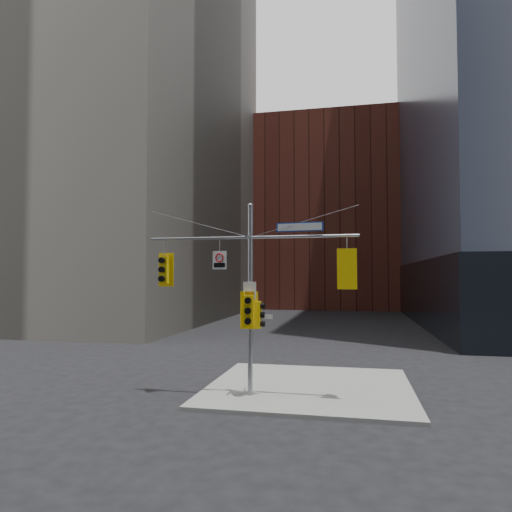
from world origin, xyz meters
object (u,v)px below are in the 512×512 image
at_px(traffic_light_west_arm, 164,270).
at_px(street_sign_blade, 300,227).
at_px(signal_assembly, 250,280).
at_px(traffic_light_pole_side, 259,315).
at_px(regulatory_sign_arm, 219,260).
at_px(traffic_light_east_arm, 347,269).
at_px(traffic_light_pole_front, 249,310).

bearing_deg(traffic_light_west_arm, street_sign_blade, 3.33).
bearing_deg(traffic_light_west_arm, signal_assembly, 3.22).
distance_m(traffic_light_pole_side, street_sign_blade, 3.59).
distance_m(signal_assembly, regulatory_sign_arm, 1.41).
bearing_deg(traffic_light_pole_side, street_sign_blade, -90.64).
xyz_separation_m(signal_assembly, traffic_light_east_arm, (3.56, 0.00, 0.38)).
relative_size(traffic_light_pole_side, regulatory_sign_arm, 1.43).
xyz_separation_m(traffic_light_pole_side, street_sign_blade, (1.54, -0.00, 3.25)).
distance_m(signal_assembly, traffic_light_east_arm, 3.58).
height_order(traffic_light_east_arm, traffic_light_pole_side, traffic_light_east_arm).
xyz_separation_m(signal_assembly, regulatory_sign_arm, (-1.19, -0.02, 0.75)).
bearing_deg(regulatory_sign_arm, signal_assembly, 8.94).
relative_size(signal_assembly, street_sign_blade, 4.57).
bearing_deg(traffic_light_pole_side, traffic_light_west_arm, 89.42).
relative_size(signal_assembly, traffic_light_pole_front, 5.77).
height_order(traffic_light_west_arm, traffic_light_pole_front, traffic_light_west_arm).
relative_size(traffic_light_east_arm, traffic_light_pole_side, 1.45).
height_order(street_sign_blade, regulatory_sign_arm, street_sign_blade).
bearing_deg(traffic_light_west_arm, traffic_light_pole_side, 3.35).
bearing_deg(signal_assembly, traffic_light_west_arm, 179.78).
height_order(traffic_light_pole_side, regulatory_sign_arm, regulatory_sign_arm).
xyz_separation_m(signal_assembly, street_sign_blade, (1.86, 0.00, 1.93)).
xyz_separation_m(traffic_light_east_arm, regulatory_sign_arm, (-4.75, -0.02, 0.37)).
bearing_deg(traffic_light_east_arm, signal_assembly, 0.56).
height_order(signal_assembly, traffic_light_pole_front, signal_assembly).
distance_m(traffic_light_east_arm, street_sign_blade, 2.30).
relative_size(signal_assembly, traffic_light_pole_side, 7.98).
bearing_deg(traffic_light_pole_front, traffic_light_east_arm, -1.96).
bearing_deg(traffic_light_pole_side, signal_assembly, 90.83).
distance_m(signal_assembly, traffic_light_pole_side, 1.35).
height_order(traffic_light_pole_side, traffic_light_pole_front, traffic_light_pole_front).
bearing_deg(traffic_light_pole_front, signal_assembly, 83.60).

